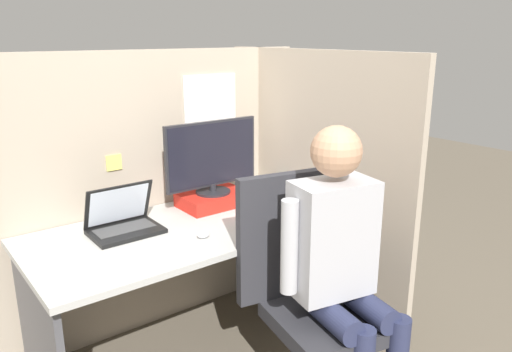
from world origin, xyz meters
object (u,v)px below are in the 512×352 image
(laptop, at_px, (124,223))
(person, at_px, (342,255))
(stapler, at_px, (274,193))
(carrot_toy, at_px, (247,227))
(coffee_mug, at_px, (271,185))
(paper_box, at_px, (213,199))
(monitor, at_px, (212,157))
(office_chair, at_px, (309,292))

(laptop, relative_size, person, 0.25)
(laptop, relative_size, stapler, 2.35)
(carrot_toy, xyz_separation_m, coffee_mug, (0.47, 0.38, 0.03))
(paper_box, distance_m, person, 0.92)
(monitor, distance_m, office_chair, 0.90)
(laptop, xyz_separation_m, carrot_toy, (0.47, -0.35, -0.03))
(stapler, distance_m, carrot_toy, 0.54)
(monitor, xyz_separation_m, stapler, (0.36, -0.09, -0.25))
(person, bearing_deg, paper_box, 92.15)
(stapler, bearing_deg, monitor, 166.03)
(monitor, distance_m, coffee_mug, 0.45)
(paper_box, bearing_deg, carrot_toy, -100.20)
(office_chair, height_order, person, person)
(office_chair, bearing_deg, stapler, 62.28)
(stapler, distance_m, office_chair, 0.79)
(carrot_toy, bearing_deg, coffee_mug, 39.47)
(laptop, height_order, coffee_mug, laptop)
(paper_box, xyz_separation_m, monitor, (0.00, 0.00, 0.24))
(laptop, distance_m, coffee_mug, 0.94)
(office_chair, bearing_deg, coffee_mug, 62.22)
(carrot_toy, xyz_separation_m, person, (0.11, -0.51, 0.01))
(office_chair, bearing_deg, monitor, 90.22)
(laptop, distance_m, person, 1.03)
(laptop, relative_size, office_chair, 0.31)
(laptop, distance_m, stapler, 0.90)
(office_chair, height_order, coffee_mug, office_chair)
(laptop, bearing_deg, monitor, 6.66)
(paper_box, bearing_deg, coffee_mug, -3.07)
(person, bearing_deg, laptop, 124.02)
(carrot_toy, relative_size, person, 0.09)
(person, bearing_deg, coffee_mug, 68.12)
(monitor, distance_m, carrot_toy, 0.49)
(monitor, bearing_deg, stapler, -13.97)
(paper_box, height_order, laptop, laptop)
(monitor, bearing_deg, laptop, -173.34)
(paper_box, relative_size, coffee_mug, 3.47)
(stapler, xyz_separation_m, office_chair, (-0.36, -0.68, -0.22))
(laptop, xyz_separation_m, person, (0.58, -0.86, -0.01))
(laptop, bearing_deg, carrot_toy, -36.27)
(stapler, bearing_deg, paper_box, 166.46)
(paper_box, height_order, monitor, monitor)
(paper_box, bearing_deg, laptop, -173.64)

